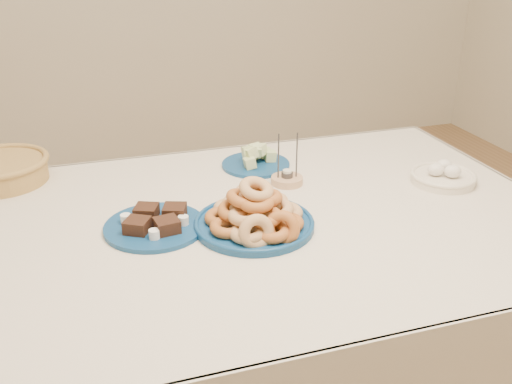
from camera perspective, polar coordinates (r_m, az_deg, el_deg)
dining_table at (r=1.59m, az=-0.55°, el=-6.02°), size 1.71×1.11×0.75m
donut_platter at (r=1.47m, az=-0.07°, el=-2.34°), size 0.35×0.35×0.14m
melon_plate at (r=1.87m, az=0.02°, el=3.25°), size 0.26×0.26×0.08m
brownie_plate at (r=1.50m, az=-10.02°, el=-3.15°), size 0.30×0.30×0.05m
wicker_basket at (r=1.91m, az=-24.18°, el=2.09°), size 0.31×0.31×0.08m
candle_holder at (r=1.74m, az=3.12°, el=1.31°), size 0.11×0.11×0.16m
egg_bowl at (r=1.84m, az=18.20°, el=1.52°), size 0.26×0.26×0.07m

